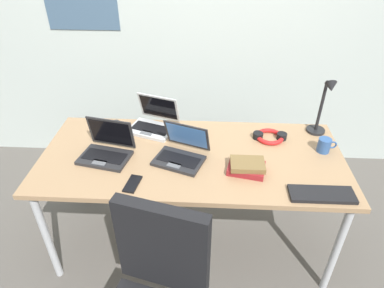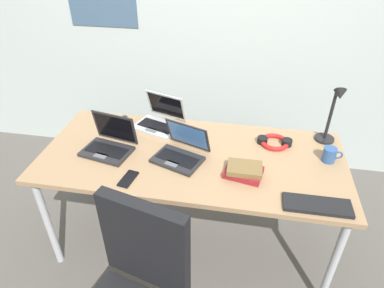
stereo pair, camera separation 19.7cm
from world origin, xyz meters
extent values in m
plane|color=#56514C|center=(0.00, 0.00, 0.00)|extent=(12.00, 12.00, 0.00)
cube|color=#B2BCB7|center=(0.00, 1.10, 1.30)|extent=(6.00, 0.12, 2.60)
cube|color=#9E7A56|center=(0.00, 0.00, 0.72)|extent=(1.80, 0.80, 0.03)
cylinder|color=#B2B5BA|center=(-0.84, -0.34, 0.35)|extent=(0.04, 0.04, 0.71)
cylinder|color=#B2B5BA|center=(0.84, -0.34, 0.35)|extent=(0.04, 0.04, 0.71)
cylinder|color=#B2B5BA|center=(-0.84, 0.34, 0.35)|extent=(0.04, 0.04, 0.71)
cylinder|color=#B2B5BA|center=(0.84, 0.34, 0.35)|extent=(0.04, 0.04, 0.71)
cylinder|color=black|center=(0.80, 0.31, 0.75)|extent=(0.12, 0.12, 0.02)
cylinder|color=black|center=(0.80, 0.31, 0.93)|extent=(0.02, 0.02, 0.34)
cylinder|color=black|center=(0.80, 0.27, 1.10)|extent=(0.01, 0.08, 0.01)
cone|color=black|center=(0.80, 0.23, 1.10)|extent=(0.07, 0.09, 0.09)
cube|color=#232326|center=(-0.51, -0.07, 0.75)|extent=(0.32, 0.25, 0.02)
cube|color=black|center=(-0.51, -0.07, 0.76)|extent=(0.27, 0.16, 0.00)
cube|color=#595B60|center=(-0.52, -0.13, 0.76)|extent=(0.09, 0.06, 0.00)
cube|color=#232326|center=(-0.48, 0.04, 0.86)|extent=(0.29, 0.10, 0.19)
cube|color=black|center=(-0.49, 0.04, 0.86)|extent=(0.26, 0.08, 0.16)
cube|color=#232326|center=(-0.07, -0.07, 0.75)|extent=(0.32, 0.27, 0.02)
cube|color=black|center=(-0.07, -0.07, 0.76)|extent=(0.26, 0.18, 0.00)
cube|color=#595B60|center=(-0.09, -0.13, 0.76)|extent=(0.09, 0.07, 0.00)
cube|color=#232326|center=(-0.03, 0.04, 0.85)|extent=(0.28, 0.16, 0.18)
cube|color=#3F72BF|center=(-0.03, 0.04, 0.85)|extent=(0.25, 0.13, 0.15)
cube|color=#B7BABC|center=(-0.28, 0.26, 0.75)|extent=(0.33, 0.28, 0.02)
cube|color=black|center=(-0.28, 0.26, 0.76)|extent=(0.27, 0.18, 0.00)
cube|color=#595B60|center=(-0.30, 0.20, 0.76)|extent=(0.09, 0.07, 0.00)
cube|color=#B7BABC|center=(-0.24, 0.37, 0.85)|extent=(0.29, 0.15, 0.19)
cube|color=black|center=(-0.25, 0.37, 0.86)|extent=(0.26, 0.13, 0.16)
cube|color=black|center=(0.68, -0.31, 0.75)|extent=(0.33, 0.12, 0.02)
ellipsoid|color=black|center=(-0.53, 0.31, 0.76)|extent=(0.07, 0.11, 0.03)
cube|color=black|center=(-0.30, -0.28, 0.74)|extent=(0.09, 0.15, 0.01)
torus|color=red|center=(0.49, 0.21, 0.75)|extent=(0.18, 0.18, 0.03)
cylinder|color=black|center=(0.41, 0.21, 0.76)|extent=(0.06, 0.06, 0.04)
cylinder|color=black|center=(0.56, 0.21, 0.76)|extent=(0.06, 0.06, 0.04)
cube|color=maroon|center=(0.31, -0.13, 0.76)|extent=(0.23, 0.18, 0.03)
cube|color=brown|center=(0.31, -0.13, 0.79)|extent=(0.19, 0.13, 0.03)
cylinder|color=#2D518C|center=(0.79, 0.08, 0.78)|extent=(0.08, 0.08, 0.09)
torus|color=#2D518C|center=(0.84, 0.08, 0.79)|extent=(0.05, 0.01, 0.05)
cube|color=black|center=(-0.09, -0.67, 0.73)|extent=(0.42, 0.16, 0.48)
camera|label=1|loc=(0.09, -1.62, 1.94)|focal=31.67mm
camera|label=2|loc=(0.28, -1.60, 1.94)|focal=31.67mm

